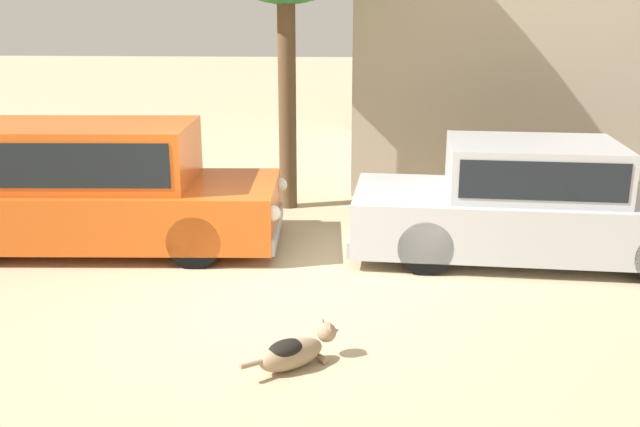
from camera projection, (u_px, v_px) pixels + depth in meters
name	position (u px, v px, depth m)	size (l,w,h in m)	color
ground_plane	(274.00, 297.00, 7.74)	(80.00, 80.00, 0.00)	tan
parked_sedan_nearest	(91.00, 184.00, 9.21)	(4.89, 2.06, 1.62)	#D15619
parked_sedan_second	(533.00, 201.00, 8.83)	(4.66, 2.00, 1.46)	#B2B5BA
stray_dog_spotted	(295.00, 350.00, 6.19)	(0.84, 0.71, 0.36)	#997F60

